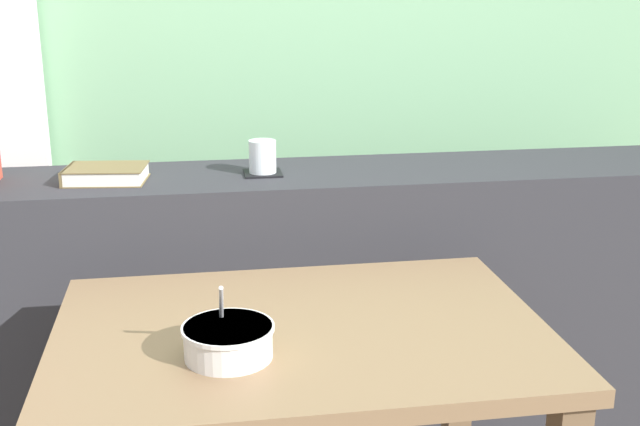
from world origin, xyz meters
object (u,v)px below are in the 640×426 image
Objects in this scene: juice_glass at (262,157)px; closed_book at (106,174)px; soup_bowl at (228,341)px; coaster_square at (263,173)px; breakfast_table at (302,385)px.

closed_book is at bearing -178.06° from juice_glass.
juice_glass is at bearing 79.87° from soup_bowl.
coaster_square is 1.15× the size of juice_glass.
closed_book is (-0.42, 0.63, 0.31)m from breakfast_table.
juice_glass is 0.41m from closed_book.
closed_book is at bearing 110.23° from soup_bowl.
coaster_square is at bearing 91.22° from breakfast_table.
coaster_square reaches higher than breakfast_table.
closed_book reaches higher than breakfast_table.
juice_glass is 0.52× the size of soup_bowl.
coaster_square is 0.46× the size of closed_book.
juice_glass is (-0.01, 0.65, 0.33)m from breakfast_table.
juice_glass reaches higher than closed_book.
soup_bowl is at bearing -69.77° from closed_book.
coaster_square is at bearing 79.87° from soup_bowl.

